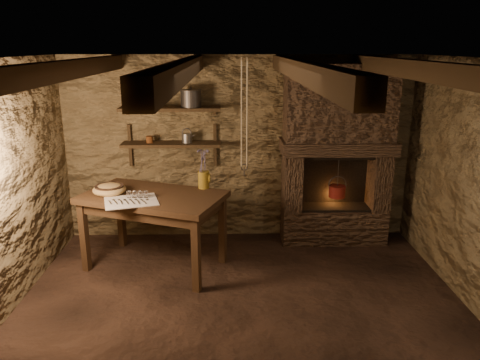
{
  "coord_description": "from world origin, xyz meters",
  "views": [
    {
      "loc": [
        -0.11,
        -3.99,
        2.52
      ],
      "look_at": [
        0.0,
        0.9,
        1.09
      ],
      "focal_mm": 35.0,
      "sensor_mm": 36.0,
      "label": 1
    }
  ],
  "objects_px": {
    "work_table": "(154,228)",
    "wooden_bowl": "(109,190)",
    "stoneware_jug": "(204,172)",
    "red_pot": "(337,191)",
    "iron_stockpot": "(191,99)"
  },
  "relations": [
    {
      "from": "work_table",
      "to": "wooden_bowl",
      "type": "relative_size",
      "value": 4.7
    },
    {
      "from": "work_table",
      "to": "stoneware_jug",
      "type": "xyz_separation_m",
      "value": [
        0.57,
        0.24,
        0.61
      ]
    },
    {
      "from": "work_table",
      "to": "stoneware_jug",
      "type": "height_order",
      "value": "stoneware_jug"
    },
    {
      "from": "wooden_bowl",
      "to": "red_pot",
      "type": "xyz_separation_m",
      "value": [
        2.75,
        0.62,
        -0.23
      ]
    },
    {
      "from": "iron_stockpot",
      "to": "red_pot",
      "type": "xyz_separation_m",
      "value": [
        1.86,
        -0.12,
        -1.16
      ]
    },
    {
      "from": "work_table",
      "to": "stoneware_jug",
      "type": "bearing_deg",
      "value": 43.62
    },
    {
      "from": "wooden_bowl",
      "to": "red_pot",
      "type": "relative_size",
      "value": 0.7
    },
    {
      "from": "wooden_bowl",
      "to": "iron_stockpot",
      "type": "relative_size",
      "value": 1.47
    },
    {
      "from": "stoneware_jug",
      "to": "work_table",
      "type": "bearing_deg",
      "value": -151.93
    },
    {
      "from": "work_table",
      "to": "wooden_bowl",
      "type": "height_order",
      "value": "wooden_bowl"
    },
    {
      "from": "wooden_bowl",
      "to": "iron_stockpot",
      "type": "xyz_separation_m",
      "value": [
        0.89,
        0.74,
        0.93
      ]
    },
    {
      "from": "work_table",
      "to": "iron_stockpot",
      "type": "distance_m",
      "value": 1.65
    },
    {
      "from": "work_table",
      "to": "wooden_bowl",
      "type": "xyz_separation_m",
      "value": [
        -0.49,
        0.05,
        0.45
      ]
    },
    {
      "from": "wooden_bowl",
      "to": "iron_stockpot",
      "type": "height_order",
      "value": "iron_stockpot"
    },
    {
      "from": "wooden_bowl",
      "to": "iron_stockpot",
      "type": "distance_m",
      "value": 1.49
    }
  ]
}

